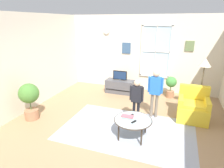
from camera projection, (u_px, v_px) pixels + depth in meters
name	position (u px, v px, depth m)	size (l,w,h in m)	color
ground_plane	(116.00, 127.00, 4.73)	(6.03, 6.50, 0.02)	#9E7A56
back_wall	(143.00, 53.00, 6.97)	(5.43, 0.17, 2.74)	beige
side_wall_left	(20.00, 65.00, 5.18)	(0.12, 5.90, 2.74)	beige
area_rug	(127.00, 130.00, 4.60)	(3.14, 1.97, 0.01)	#999EAD
tv_stand	(120.00, 86.00, 6.91)	(1.01, 0.45, 0.48)	#4C4C51
television	(120.00, 75.00, 6.78)	(0.50, 0.08, 0.35)	#4C4C4C
armchair	(193.00, 108.00, 5.01)	(0.76, 0.74, 0.87)	yellow
coffee_table	(133.00, 120.00, 4.20)	(0.85, 0.85, 0.44)	#99B2B7
book_stack	(127.00, 117.00, 4.28)	(0.27, 0.17, 0.04)	#73B3A6
cup	(138.00, 120.00, 4.08)	(0.07, 0.07, 0.10)	white
remote_near_books	(131.00, 115.00, 4.36)	(0.04, 0.14, 0.02)	black
remote_near_cup	(134.00, 122.00, 4.08)	(0.04, 0.14, 0.02)	black
person_blue_shirt	(155.00, 88.00, 4.98)	(0.40, 0.18, 1.32)	#726656
person_black_shirt	(137.00, 97.00, 4.70)	(0.35, 0.16, 1.16)	black
potted_plant_by_window	(171.00, 85.00, 6.42)	(0.36, 0.36, 0.74)	#9E6B4C
potted_plant_corner	(29.00, 98.00, 4.93)	(0.52, 0.52, 0.99)	#9E6B4C
floor_lamp	(204.00, 68.00, 5.10)	(0.32, 0.32, 1.57)	black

